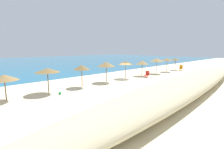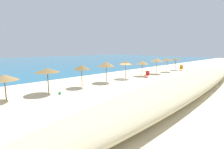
% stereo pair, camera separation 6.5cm
% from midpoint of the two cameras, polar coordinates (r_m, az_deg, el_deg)
% --- Properties ---
extents(ground_plane, '(160.00, 160.00, 0.00)m').
position_cam_midpoint_polar(ground_plane, '(25.32, 4.38, -1.92)').
color(ground_plane, beige).
extents(sea_water, '(160.00, 75.00, 0.01)m').
position_cam_midpoint_polar(sea_water, '(64.70, -26.93, 3.73)').
color(sea_water, '#1E6B93').
rests_on(sea_water, ground_plane).
extents(dune_ridge, '(41.37, 7.61, 1.77)m').
position_cam_midpoint_polar(dune_ridge, '(20.17, 24.56, -2.94)').
color(dune_ridge, beige).
rests_on(dune_ridge, ground_plane).
extents(beach_umbrella_1, '(2.44, 2.44, 2.41)m').
position_cam_midpoint_polar(beach_umbrella_1, '(18.03, -33.21, -0.89)').
color(beach_umbrella_1, brown).
rests_on(beach_umbrella_1, ground_plane).
extents(beach_umbrella_2, '(2.64, 2.64, 2.68)m').
position_cam_midpoint_polar(beach_umbrella_2, '(19.02, -21.44, 1.33)').
color(beach_umbrella_2, brown).
rests_on(beach_umbrella_2, ground_plane).
extents(beach_umbrella_3, '(2.08, 2.08, 2.75)m').
position_cam_midpoint_polar(beach_umbrella_3, '(20.90, -10.51, 2.44)').
color(beach_umbrella_3, brown).
rests_on(beach_umbrella_3, ground_plane).
extents(beach_umbrella_4, '(2.50, 2.50, 2.90)m').
position_cam_midpoint_polar(beach_umbrella_4, '(23.55, -2.09, 3.56)').
color(beach_umbrella_4, brown).
rests_on(beach_umbrella_4, ground_plane).
extents(beach_umbrella_5, '(2.45, 2.45, 2.78)m').
position_cam_midpoint_polar(beach_umbrella_5, '(26.58, 4.67, 4.05)').
color(beach_umbrella_5, brown).
rests_on(beach_umbrella_5, ground_plane).
extents(beach_umbrella_6, '(2.19, 2.19, 2.67)m').
position_cam_midpoint_polar(beach_umbrella_6, '(29.65, 10.29, 4.09)').
color(beach_umbrella_6, brown).
rests_on(beach_umbrella_6, ground_plane).
extents(beach_umbrella_7, '(2.51, 2.51, 2.97)m').
position_cam_midpoint_polar(beach_umbrella_7, '(32.82, 15.10, 4.88)').
color(beach_umbrella_7, brown).
rests_on(beach_umbrella_7, ground_plane).
extents(beach_umbrella_8, '(2.23, 2.23, 2.84)m').
position_cam_midpoint_polar(beach_umbrella_8, '(36.28, 18.42, 4.99)').
color(beach_umbrella_8, brown).
rests_on(beach_umbrella_8, ground_plane).
extents(beach_umbrella_9, '(1.91, 1.91, 2.65)m').
position_cam_midpoint_polar(beach_umbrella_9, '(40.01, 21.00, 4.95)').
color(beach_umbrella_9, brown).
rests_on(beach_umbrella_9, ground_plane).
extents(lounge_chair_0, '(1.54, 1.11, 1.03)m').
position_cam_midpoint_polar(lounge_chair_0, '(28.56, 11.85, -0.01)').
color(lounge_chair_0, red).
rests_on(lounge_chair_0, ground_plane).
extents(lounge_chair_1, '(1.42, 1.05, 1.19)m').
position_cam_midpoint_polar(lounge_chair_1, '(39.85, 22.58, 2.08)').
color(lounge_chair_1, orange).
rests_on(lounge_chair_1, ground_plane).
extents(beach_ball, '(0.29, 0.29, 0.29)m').
position_cam_midpoint_polar(beach_ball, '(18.26, -17.62, -6.10)').
color(beach_ball, green).
rests_on(beach_ball, ground_plane).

